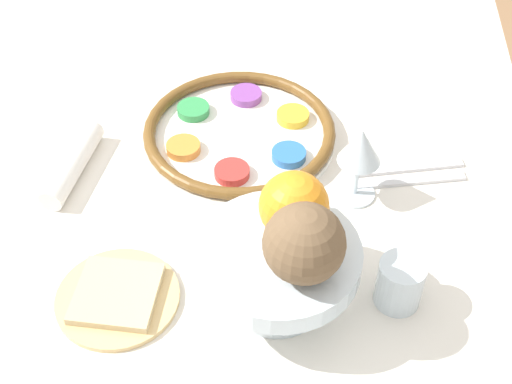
{
  "coord_description": "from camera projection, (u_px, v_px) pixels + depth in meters",
  "views": [
    {
      "loc": [
        0.69,
        0.16,
        1.55
      ],
      "look_at": [
        -0.05,
        0.08,
        0.81
      ],
      "focal_mm": 50.0,
      "sensor_mm": 36.0,
      "label": 1
    }
  ],
  "objects": [
    {
      "name": "dining_table",
      "position": [
        210.0,
        370.0,
        1.32
      ],
      "size": [
        1.44,
        1.04,
        0.77
      ],
      "color": "silver",
      "rests_on": "ground_plane"
    },
    {
      "name": "seder_plate",
      "position": [
        239.0,
        132.0,
        1.18
      ],
      "size": [
        0.32,
        0.32,
        0.03
      ],
      "color": "white",
      "rests_on": "dining_table"
    },
    {
      "name": "wine_glass",
      "position": [
        360.0,
        149.0,
        1.03
      ],
      "size": [
        0.06,
        0.06,
        0.13
      ],
      "color": "silver",
      "rests_on": "dining_table"
    },
    {
      "name": "fruit_stand",
      "position": [
        278.0,
        262.0,
        0.9
      ],
      "size": [
        0.21,
        0.21,
        0.1
      ],
      "color": "silver",
      "rests_on": "dining_table"
    },
    {
      "name": "orange_fruit",
      "position": [
        294.0,
        206.0,
        0.87
      ],
      "size": [
        0.09,
        0.09,
        0.09
      ],
      "color": "orange",
      "rests_on": "fruit_stand"
    },
    {
      "name": "coconut",
      "position": [
        304.0,
        244.0,
        0.82
      ],
      "size": [
        0.1,
        0.1,
        0.1
      ],
      "color": "brown",
      "rests_on": "fruit_stand"
    },
    {
      "name": "bread_plate",
      "position": [
        117.0,
        296.0,
        0.95
      ],
      "size": [
        0.17,
        0.17,
        0.02
      ],
      "color": "tan",
      "rests_on": "dining_table"
    },
    {
      "name": "napkin_roll",
      "position": [
        73.0,
        164.0,
        1.12
      ],
      "size": [
        0.18,
        0.06,
        0.04
      ],
      "color": "white",
      "rests_on": "dining_table"
    },
    {
      "name": "cup_mid",
      "position": [
        400.0,
        283.0,
        0.93
      ],
      "size": [
        0.06,
        0.06,
        0.07
      ],
      "color": "silver",
      "rests_on": "dining_table"
    },
    {
      "name": "fork_left",
      "position": [
        407.0,
        167.0,
        1.13
      ],
      "size": [
        0.06,
        0.18,
        0.01
      ],
      "color": "silver",
      "rests_on": "dining_table"
    },
    {
      "name": "fork_right",
      "position": [
        408.0,
        180.0,
        1.11
      ],
      "size": [
        0.06,
        0.18,
        0.01
      ],
      "color": "silver",
      "rests_on": "dining_table"
    }
  ]
}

